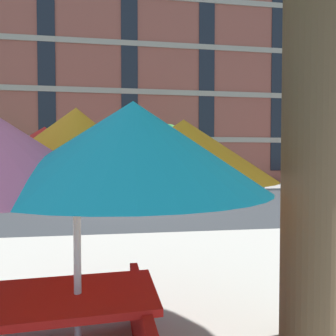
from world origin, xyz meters
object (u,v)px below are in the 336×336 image
(picnic_table, at_px, (44,331))
(patio_umbrella, at_px, (76,149))
(sedan_gray, at_px, (216,176))
(street_tree_middle, at_px, (173,141))
(pickup_red, at_px, (82,176))

(picnic_table, bearing_deg, patio_umbrella, 2.76)
(picnic_table, bearing_deg, sedan_gray, 67.30)
(street_tree_middle, bearing_deg, patio_umbrella, -101.67)
(pickup_red, bearing_deg, sedan_gray, -0.00)
(pickup_red, height_order, sedan_gray, pickup_red)
(pickup_red, bearing_deg, picnic_table, -83.14)
(street_tree_middle, relative_size, patio_umbrella, 1.19)
(sedan_gray, height_order, patio_umbrella, patio_umbrella)
(pickup_red, relative_size, patio_umbrella, 1.55)
(street_tree_middle, bearing_deg, picnic_table, -102.59)
(street_tree_middle, distance_m, picnic_table, 15.96)
(pickup_red, relative_size, picnic_table, 2.69)
(pickup_red, distance_m, picnic_table, 12.82)
(pickup_red, height_order, picnic_table, pickup_red)
(patio_umbrella, bearing_deg, pickup_red, 98.03)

